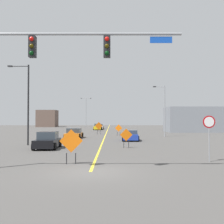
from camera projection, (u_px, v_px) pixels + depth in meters
The scene contains 19 objects.
ground at pixel (89, 172), 13.27m from camera, with size 196.29×196.29×0.00m, color #4C4947.
road_centre_stripe at pixel (107, 129), 67.78m from camera, with size 0.16×109.05×0.01m.
traffic_signal_assembly at pixel (30, 62), 13.39m from camera, with size 11.18×0.44×7.13m.
stop_sign at pixel (208, 129), 16.49m from camera, with size 0.76×0.07×2.80m.
street_lamp_near_left at pixel (25, 100), 26.90m from camera, with size 2.14×0.24×8.00m.
street_lamp_mid_left at pixel (163, 108), 39.67m from camera, with size 1.76×0.24×7.47m.
street_lamp_near_right at pixel (85, 110), 86.04m from camera, with size 3.43×0.24×9.30m.
construction_sign_left_shoulder at pixel (125, 136), 24.33m from camera, with size 1.13×0.14×1.73m.
construction_sign_right_lane at pixel (98, 126), 45.86m from camera, with size 1.28×0.32×2.08m.
construction_sign_median_near at pixel (98, 126), 54.91m from camera, with size 1.26×0.19×1.85m.
construction_sign_right_shoulder at pixel (118, 129), 42.23m from camera, with size 1.13×0.31×1.74m.
construction_sign_left_lane at pixel (70, 142), 15.65m from camera, with size 1.33×0.20×1.99m.
car_white_passing at pixel (99, 127), 69.29m from camera, with size 2.02×3.96×1.31m.
car_black_near at pixel (46, 141), 23.77m from camera, with size 2.08×3.96×1.48m.
car_orange_distant at pixel (73, 133), 36.80m from camera, with size 2.19×4.58×1.35m.
car_yellow_mid at pixel (97, 127), 64.56m from camera, with size 1.98×4.34×1.45m.
car_blue_approaching at pixel (129, 136), 32.42m from camera, with size 2.16×3.93×1.27m.
roadside_building_west at pixel (46, 118), 88.27m from camera, with size 6.11×5.87×5.46m.
roadside_building_east at pixel (194, 120), 54.31m from camera, with size 11.41×6.90×4.93m.
Camera 1 is at (1.05, -13.35, 2.60)m, focal length 43.54 mm.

